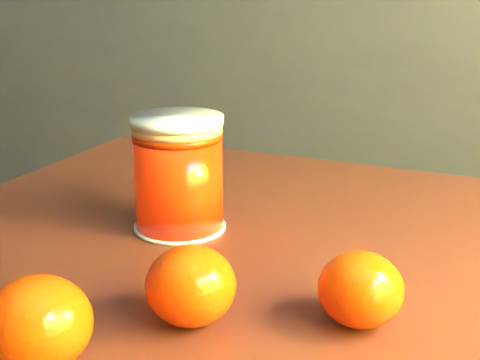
% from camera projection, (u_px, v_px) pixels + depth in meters
% --- Properties ---
extents(kitchen_counter, '(3.15, 0.60, 0.90)m').
position_uv_depth(kitchen_counter, '(209.00, 142.00, 1.95)').
color(kitchen_counter, '#48474B').
rests_on(kitchen_counter, ground).
extents(juice_glass, '(0.09, 0.09, 0.11)m').
position_uv_depth(juice_glass, '(178.00, 174.00, 0.62)').
color(juice_glass, '#FF2605').
rests_on(juice_glass, table).
extents(orange_front, '(0.08, 0.08, 0.06)m').
position_uv_depth(orange_front, '(191.00, 286.00, 0.46)').
color(orange_front, '#FF3F05').
rests_on(orange_front, table).
extents(orange_back, '(0.06, 0.06, 0.05)m').
position_uv_depth(orange_back, '(361.00, 289.00, 0.46)').
color(orange_back, '#FF3F05').
rests_on(orange_back, table).
extents(orange_extra, '(0.08, 0.08, 0.06)m').
position_uv_depth(orange_extra, '(38.00, 324.00, 0.41)').
color(orange_extra, '#FF3F05').
rests_on(orange_extra, table).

